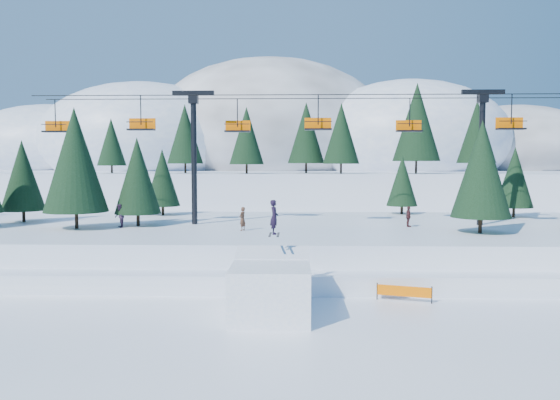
{
  "coord_description": "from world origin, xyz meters",
  "views": [
    {
      "loc": [
        -1.13,
        -24.03,
        7.22
      ],
      "look_at": [
        -2.0,
        6.0,
        5.2
      ],
      "focal_mm": 35.0,
      "sensor_mm": 36.0,
      "label": 1
    }
  ],
  "objects_px": {
    "jump_kicker": "(271,287)",
    "banner_far": "(462,284)",
    "chairlift": "(320,136)",
    "banner_near": "(404,291)"
  },
  "relations": [
    {
      "from": "jump_kicker",
      "to": "chairlift",
      "type": "xyz_separation_m",
      "value": [
        2.99,
        16.63,
        7.97
      ]
    },
    {
      "from": "chairlift",
      "to": "banner_far",
      "type": "bearing_deg",
      "value": -58.51
    },
    {
      "from": "jump_kicker",
      "to": "banner_far",
      "type": "xyz_separation_m",
      "value": [
        10.36,
        4.6,
        -0.82
      ]
    },
    {
      "from": "jump_kicker",
      "to": "banner_far",
      "type": "bearing_deg",
      "value": 23.95
    },
    {
      "from": "chairlift",
      "to": "jump_kicker",
      "type": "bearing_deg",
      "value": -100.19
    },
    {
      "from": "jump_kicker",
      "to": "banner_far",
      "type": "relative_size",
      "value": 2.03
    },
    {
      "from": "chairlift",
      "to": "banner_near",
      "type": "bearing_deg",
      "value": -74.43
    },
    {
      "from": "chairlift",
      "to": "banner_near",
      "type": "distance_m",
      "value": 16.82
    },
    {
      "from": "jump_kicker",
      "to": "banner_near",
      "type": "xyz_separation_m",
      "value": [
        6.84,
        2.81,
        -0.82
      ]
    },
    {
      "from": "banner_near",
      "to": "banner_far",
      "type": "bearing_deg",
      "value": 26.95
    }
  ]
}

